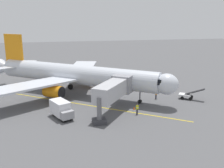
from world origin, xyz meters
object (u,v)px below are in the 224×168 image
at_px(jet_bridge, 115,89).
at_px(box_truck_near_nose, 61,109).
at_px(baggage_cart_rear_apron, 156,77).
at_px(airplane, 74,75).
at_px(belt_loader_portside, 186,95).
at_px(box_truck_starboard_side, 75,72).
at_px(safety_cone_nose_left, 138,83).
at_px(safety_cone_wing_port, 150,86).
at_px(ground_crew_wing_walker, 156,94).
at_px(ground_crew_marshaller, 137,109).
at_px(safety_cone_wing_starboard, 134,108).
at_px(safety_cone_nose_right, 126,92).

distance_m(jet_bridge, box_truck_near_nose, 9.11).
bearing_deg(baggage_cart_rear_apron, airplane, 21.40).
height_order(jet_bridge, belt_loader_portside, jet_bridge).
relative_size(box_truck_starboard_side, safety_cone_nose_left, 8.69).
xyz_separation_m(airplane, safety_cone_nose_left, (-14.99, -4.92, -3.73)).
distance_m(box_truck_near_nose, safety_cone_wing_port, 24.22).
bearing_deg(box_truck_starboard_side, safety_cone_nose_left, 144.63).
xyz_separation_m(ground_crew_wing_walker, safety_cone_nose_left, (-0.13, -11.32, -0.61)).
distance_m(jet_bridge, ground_crew_marshaller, 4.80).
xyz_separation_m(belt_loader_portside, baggage_cart_rear_apron, (0.01, -15.61, -0.06)).
height_order(ground_crew_wing_walker, safety_cone_nose_left, ground_crew_wing_walker).
distance_m(ground_crew_marshaller, safety_cone_wing_starboard, 2.28).
bearing_deg(safety_cone_nose_left, airplane, 18.18).
xyz_separation_m(box_truck_near_nose, box_truck_starboard_side, (-4.03, -26.94, 0.00)).
bearing_deg(safety_cone_nose_left, ground_crew_wing_walker, 89.33).
distance_m(airplane, safety_cone_nose_right, 11.06).
relative_size(safety_cone_nose_left, safety_cone_nose_right, 1.00).
bearing_deg(airplane, belt_loader_portside, 159.76).
relative_size(safety_cone_nose_left, safety_cone_wing_starboard, 1.00).
height_order(ground_crew_marshaller, ground_crew_wing_walker, same).
height_order(ground_crew_wing_walker, safety_cone_nose_right, ground_crew_wing_walker).
relative_size(airplane, safety_cone_nose_left, 63.10).
xyz_separation_m(jet_bridge, safety_cone_nose_right, (-4.46, -9.59, -3.49)).
xyz_separation_m(airplane, box_truck_near_nose, (2.86, 12.20, -2.62)).
bearing_deg(ground_crew_wing_walker, ground_crew_marshaller, 49.49).
relative_size(belt_loader_portside, safety_cone_wing_starboard, 8.07).
xyz_separation_m(box_truck_near_nose, baggage_cart_rear_apron, (-23.38, -20.25, -0.73)).
bearing_deg(ground_crew_wing_walker, safety_cone_wing_starboard, 39.47).
height_order(ground_crew_marshaller, belt_loader_portside, belt_loader_portside).
bearing_deg(belt_loader_portside, baggage_cart_rear_apron, -89.98).
distance_m(airplane, baggage_cart_rear_apron, 22.29).
relative_size(airplane, box_truck_near_nose, 6.95).
height_order(belt_loader_portside, box_truck_starboard_side, box_truck_starboard_side).
height_order(box_truck_starboard_side, safety_cone_nose_left, box_truck_starboard_side).
bearing_deg(airplane, box_truck_near_nose, 76.81).
bearing_deg(safety_cone_nose_right, jet_bridge, 65.06).
distance_m(box_truck_starboard_side, safety_cone_nose_right, 18.62).
height_order(ground_crew_wing_walker, belt_loader_portside, belt_loader_portside).
distance_m(safety_cone_nose_right, safety_cone_wing_starboard, 9.72).
relative_size(box_truck_starboard_side, safety_cone_wing_port, 8.69).
distance_m(airplane, box_truck_near_nose, 12.80).
bearing_deg(ground_crew_marshaller, box_truck_near_nose, -5.25).
distance_m(ground_crew_marshaller, safety_cone_wing_port, 17.12).
bearing_deg(safety_cone_nose_right, box_truck_starboard_side, -60.54).
height_order(airplane, ground_crew_marshaller, airplane).
xyz_separation_m(safety_cone_nose_left, safety_cone_wing_port, (-1.79, 2.99, 0.00)).
distance_m(jet_bridge, belt_loader_portside, 15.38).
distance_m(box_truck_near_nose, safety_cone_nose_left, 24.76).
distance_m(ground_crew_marshaller, belt_loader_portside, 12.90).
xyz_separation_m(ground_crew_marshaller, safety_cone_wing_port, (-7.81, -15.22, -0.61)).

